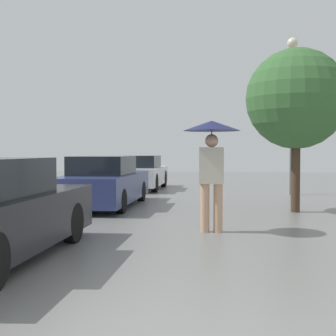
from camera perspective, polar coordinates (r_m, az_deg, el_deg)
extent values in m
cylinder|color=tan|center=(8.37, 4.52, -4.86)|extent=(0.16, 0.16, 0.86)
cylinder|color=tan|center=(8.37, 6.12, -4.87)|extent=(0.16, 0.16, 0.86)
cube|color=beige|center=(8.31, 5.34, 0.30)|extent=(0.43, 0.25, 0.65)
sphere|color=tan|center=(8.31, 5.35, 3.33)|extent=(0.23, 0.23, 0.23)
cylinder|color=#515456|center=(8.31, 5.34, 2.20)|extent=(0.02, 0.02, 0.68)
cone|color=#191E4C|center=(8.32, 5.35, 5.16)|extent=(1.02, 1.02, 0.18)
cylinder|color=black|center=(7.56, -11.57, -6.55)|extent=(0.18, 0.63, 0.63)
cube|color=navy|center=(12.38, -7.68, -2.33)|extent=(1.61, 4.40, 0.69)
cube|color=black|center=(12.14, -7.95, 0.33)|extent=(1.37, 1.98, 0.47)
cylinder|color=black|center=(13.90, -9.18, -2.76)|extent=(0.18, 0.56, 0.56)
cylinder|color=black|center=(13.58, -3.29, -2.85)|extent=(0.18, 0.56, 0.56)
cylinder|color=black|center=(11.31, -12.95, -3.87)|extent=(0.18, 0.56, 0.56)
cylinder|color=black|center=(10.91, -5.76, -4.05)|extent=(0.18, 0.56, 0.56)
cube|color=silver|center=(17.83, -3.41, -0.96)|extent=(1.65, 4.19, 0.65)
cube|color=black|center=(17.61, -3.53, 0.79)|extent=(1.40, 1.88, 0.45)
cylinder|color=black|center=(19.25, -4.91, -1.26)|extent=(0.18, 0.66, 0.66)
cylinder|color=black|center=(19.01, -0.52, -1.30)|extent=(0.18, 0.66, 0.66)
cylinder|color=black|center=(16.72, -6.68, -1.77)|extent=(0.18, 0.66, 0.66)
cylinder|color=black|center=(16.45, -1.64, -1.82)|extent=(0.18, 0.66, 0.66)
cylinder|color=#473323|center=(11.44, 15.29, -0.16)|extent=(0.21, 0.21, 2.03)
sphere|color=#386633|center=(11.50, 15.37, 8.15)|extent=(2.36, 2.36, 2.36)
cylinder|color=#515456|center=(16.06, 14.86, 5.58)|extent=(0.12, 0.12, 4.90)
sphere|color=beige|center=(16.42, 14.95, 14.51)|extent=(0.35, 0.35, 0.35)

